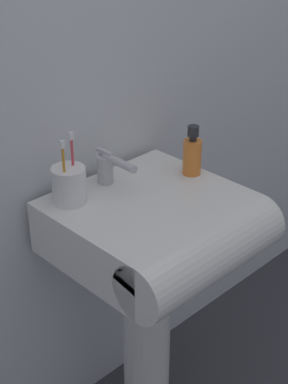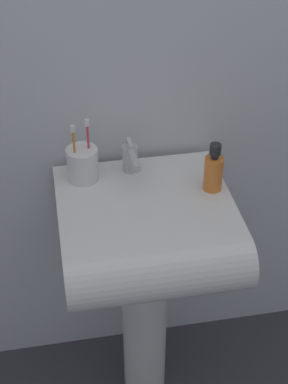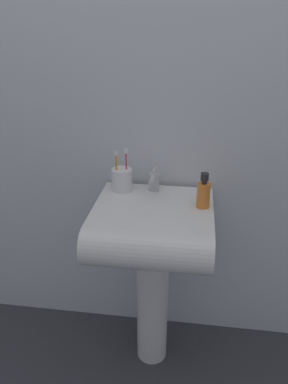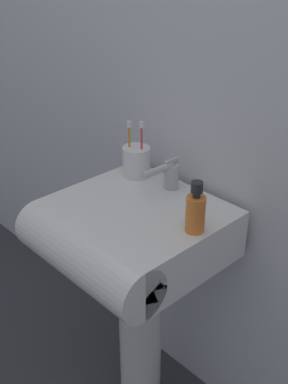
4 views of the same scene
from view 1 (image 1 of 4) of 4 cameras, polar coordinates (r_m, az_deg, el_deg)
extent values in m
cube|color=silver|center=(1.60, -6.21, 14.32)|extent=(5.00, 0.05, 2.40)
cylinder|color=white|center=(1.85, 0.25, -13.99)|extent=(0.14, 0.14, 0.68)
cube|color=white|center=(1.60, 0.28, -3.02)|extent=(0.48, 0.41, 0.15)
cylinder|color=white|center=(1.48, 5.90, -5.99)|extent=(0.48, 0.15, 0.15)
cylinder|color=#B7B7BC|center=(1.63, -3.79, 2.22)|extent=(0.05, 0.05, 0.08)
cylinder|color=#B7B7BC|center=(1.57, -2.41, 2.85)|extent=(0.02, 0.12, 0.02)
cube|color=#B7B7BC|center=(1.61, -3.84, 3.89)|extent=(0.01, 0.06, 0.01)
cylinder|color=white|center=(1.54, -7.28, 0.67)|extent=(0.09, 0.09, 0.10)
cylinder|color=orange|center=(1.50, -7.72, 1.66)|extent=(0.01, 0.01, 0.15)
cube|color=white|center=(1.46, -7.94, 4.60)|extent=(0.01, 0.01, 0.02)
cylinder|color=#D83F4C|center=(1.53, -6.89, 2.43)|extent=(0.01, 0.01, 0.16)
cube|color=white|center=(1.49, -7.08, 5.43)|extent=(0.01, 0.01, 0.02)
cylinder|color=orange|center=(1.68, 4.68, 3.38)|extent=(0.05, 0.05, 0.10)
cylinder|color=#262628|center=(1.65, 4.76, 5.21)|extent=(0.02, 0.02, 0.01)
cylinder|color=#262628|center=(1.64, 4.80, 5.91)|extent=(0.03, 0.03, 0.03)
camera|label=2|loc=(0.81, 78.13, 24.67)|focal=55.00mm
camera|label=3|loc=(1.17, 65.78, 8.91)|focal=35.00mm
camera|label=4|loc=(1.85, 44.39, 19.34)|focal=45.00mm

